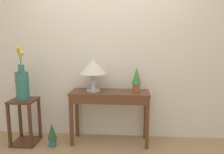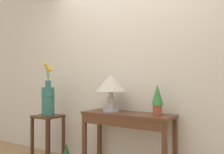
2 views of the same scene
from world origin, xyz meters
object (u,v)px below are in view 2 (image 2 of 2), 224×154
object	(u,v)px
console_table	(126,123)
flower_vase_tall	(48,98)
table_lamp	(111,85)
pedestal_stand_left	(48,138)
potted_plant_on_console	(157,98)

from	to	relation	value
console_table	flower_vase_tall	distance (m)	1.23
console_table	table_lamp	world-z (taller)	table_lamp
table_lamp	flower_vase_tall	bearing A→B (deg)	-172.70
table_lamp	console_table	bearing A→B (deg)	-5.57
pedestal_stand_left	flower_vase_tall	bearing A→B (deg)	-105.05
console_table	pedestal_stand_left	xyz separation A→B (m)	(-1.20, -0.10, -0.31)
flower_vase_tall	potted_plant_on_console	bearing A→B (deg)	5.10
potted_plant_on_console	flower_vase_tall	size ratio (longest dim) A/B	0.46
table_lamp	flower_vase_tall	size ratio (longest dim) A/B	0.62
table_lamp	pedestal_stand_left	bearing A→B (deg)	-172.71
potted_plant_on_console	pedestal_stand_left	world-z (taller)	potted_plant_on_console
table_lamp	potted_plant_on_console	size ratio (longest dim) A/B	1.34
potted_plant_on_console	console_table	bearing A→B (deg)	-174.05
console_table	potted_plant_on_console	size ratio (longest dim) A/B	3.24
table_lamp	flower_vase_tall	world-z (taller)	flower_vase_tall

